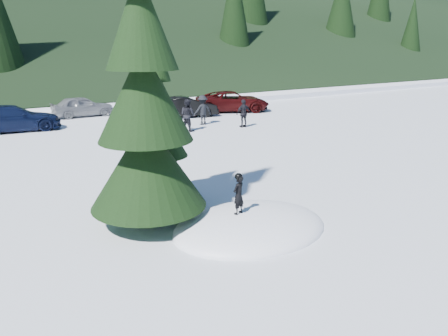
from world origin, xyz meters
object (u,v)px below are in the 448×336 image
car_4 (82,106)px  child_skier (238,195)px  adult_0 (188,115)px  car_5 (186,107)px  spruce_short (159,139)px  adult_1 (244,113)px  adult_2 (203,110)px  spruce_tall (145,107)px  car_6 (232,101)px  car_3 (13,118)px

car_4 → child_skier: bearing=175.5°
adult_0 → car_5: 5.04m
spruce_short → child_skier: size_ratio=5.01×
adult_1 → adult_2: 2.70m
spruce_tall → car_5: bearing=59.2°
spruce_short → adult_2: bearing=54.9°
adult_0 → car_6: adult_0 is taller
car_4 → car_6: 10.81m
spruce_tall → car_5: (9.58, 16.07, -2.61)m
adult_2 → car_6: bearing=-139.2°
adult_0 → adult_2: (1.78, 1.36, -0.02)m
adult_1 → car_3: size_ratio=0.33×
adult_2 → car_3: adult_2 is taller
adult_0 → adult_2: adult_0 is taller
spruce_short → adult_0: 12.03m
spruce_tall → car_4: spruce_tall is taller
spruce_tall → car_4: size_ratio=2.05×
spruce_short → car_6: 19.83m
child_skier → adult_1: size_ratio=0.63×
car_4 → car_6: car_6 is taller
child_skier → car_3: bearing=-99.9°
spruce_short → car_5: size_ratio=1.25×
adult_1 → car_3: 13.53m
adult_1 → adult_2: adult_2 is taller
adult_1 → car_6: size_ratio=0.31×
spruce_tall → car_5: spruce_tall is taller
adult_0 → car_4: adult_0 is taller
child_skier → car_4: (1.70, 21.90, -0.30)m
spruce_tall → adult_1: spruce_tall is taller
car_4 → spruce_tall: bearing=169.9°
adult_1 → car_3: (-12.06, 6.14, -0.09)m
adult_0 → car_6: size_ratio=0.34×
adult_0 → car_6: bearing=-74.2°
spruce_tall → car_4: 20.69m
adult_2 → car_4: (-5.54, 7.28, -0.21)m
spruce_short → car_5: 17.06m
adult_1 → car_5: bearing=-74.6°
spruce_short → adult_2: size_ratio=2.92×
car_6 → car_3: bearing=112.5°
car_4 → adult_2: bearing=-142.8°
child_skier → car_5: bearing=-133.0°
car_3 → car_5: size_ratio=1.21×
child_skier → car_3: child_skier is taller
adult_0 → car_4: bearing=1.5°
spruce_tall → child_skier: spruce_tall is taller
car_5 → spruce_tall: bearing=159.8°
child_skier → car_6: child_skier is taller
adult_1 → car_6: 6.47m
spruce_short → adult_1: bearing=43.9°
car_5 → car_6: car_6 is taller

